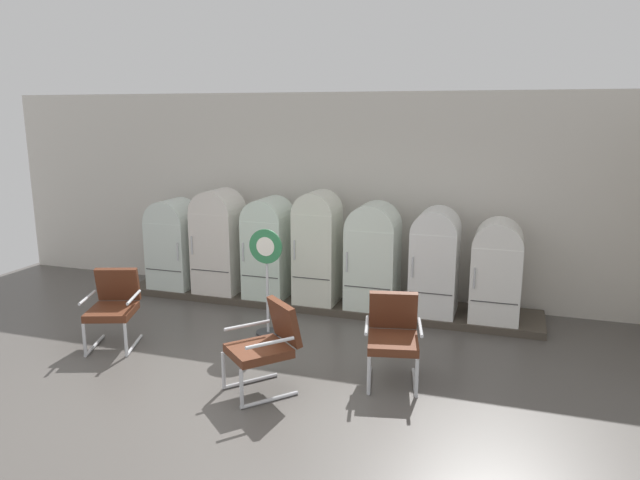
{
  "coord_description": "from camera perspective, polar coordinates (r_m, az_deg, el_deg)",
  "views": [
    {
      "loc": [
        2.6,
        -5.01,
        2.86
      ],
      "look_at": [
        0.05,
        2.75,
        1.07
      ],
      "focal_mm": 32.91,
      "sensor_mm": 36.0,
      "label": 1
    }
  ],
  "objects": [
    {
      "name": "refrigerator_4",
      "position": [
        8.35,
        5.17,
        -1.24
      ],
      "size": [
        0.7,
        0.66,
        1.51
      ],
      "color": "silver",
      "rests_on": "display_plinth"
    },
    {
      "name": "display_plinth",
      "position": [
        8.9,
        0.27,
        -6.01
      ],
      "size": [
        6.31,
        0.95,
        0.1
      ],
      "primitive_type": "cube",
      "color": "#433B32",
      "rests_on": "ground"
    },
    {
      "name": "refrigerator_5",
      "position": [
        8.24,
        11.12,
        -1.73
      ],
      "size": [
        0.62,
        0.71,
        1.47
      ],
      "color": "white",
      "rests_on": "display_plinth"
    },
    {
      "name": "armchair_right",
      "position": [
        6.42,
        7.11,
        -9.01
      ],
      "size": [
        0.69,
        0.79,
        0.94
      ],
      "color": "silver",
      "rests_on": "ground"
    },
    {
      "name": "armchair_left",
      "position": [
        7.74,
        -19.42,
        -5.9
      ],
      "size": [
        0.74,
        0.83,
        0.94
      ],
      "color": "silver",
      "rests_on": "ground"
    },
    {
      "name": "sign_stand",
      "position": [
        7.61,
        -5.19,
        -4.32
      ],
      "size": [
        0.45,
        0.32,
        1.41
      ],
      "color": "#2D2D30",
      "rests_on": "ground"
    },
    {
      "name": "ground",
      "position": [
        6.34,
        -8.49,
        -14.82
      ],
      "size": [
        12.0,
        10.0,
        0.05
      ],
      "primitive_type": "cube",
      "color": "#4F4B47"
    },
    {
      "name": "refrigerator_3",
      "position": [
        8.53,
        -0.25,
        -0.35
      ],
      "size": [
        0.61,
        0.61,
        1.64
      ],
      "color": "silver",
      "rests_on": "display_plinth"
    },
    {
      "name": "refrigerator_1",
      "position": [
        9.19,
        -9.83,
        0.21
      ],
      "size": [
        0.68,
        0.66,
        1.6
      ],
      "color": "silver",
      "rests_on": "display_plinth"
    },
    {
      "name": "refrigerator_2",
      "position": [
        8.87,
        -5.03,
        -0.41
      ],
      "size": [
        0.63,
        0.71,
        1.51
      ],
      "color": "silver",
      "rests_on": "display_plinth"
    },
    {
      "name": "refrigerator_6",
      "position": [
        8.21,
        16.81,
        -2.57
      ],
      "size": [
        0.65,
        0.72,
        1.36
      ],
      "color": "white",
      "rests_on": "display_plinth"
    },
    {
      "name": "back_wall",
      "position": [
        9.14,
        1.51,
        4.38
      ],
      "size": [
        11.76,
        0.12,
        3.15
      ],
      "color": "beige",
      "rests_on": "ground"
    },
    {
      "name": "refrigerator_0",
      "position": [
        9.62,
        -14.07,
        -0.1
      ],
      "size": [
        0.68,
        0.66,
        1.41
      ],
      "color": "silver",
      "rests_on": "display_plinth"
    },
    {
      "name": "armchair_center",
      "position": [
        6.16,
        -5.21,
        -9.92
      ],
      "size": [
        0.86,
        0.87,
        0.94
      ],
      "color": "silver",
      "rests_on": "ground"
    }
  ]
}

